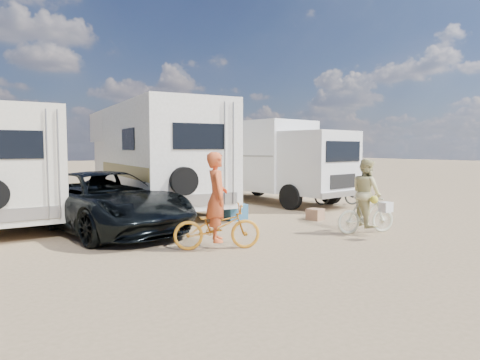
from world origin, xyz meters
TOP-DOWN VIEW (x-y plane):
  - ground at (0.00, 0.00)m, footprint 140.00×140.00m
  - rv_main at (-0.49, 7.35)m, footprint 3.54×9.01m
  - rv_left at (-5.39, 7.00)m, footprint 2.36×7.37m
  - box_truck at (4.34, 6.39)m, footprint 3.52×7.20m
  - dark_suv at (-3.21, 3.88)m, footprint 3.61×6.09m
  - bike_man at (-1.80, 0.44)m, footprint 2.00×1.38m
  - bike_woman at (2.31, -0.19)m, footprint 1.69×0.93m
  - rider_man at (-1.80, 0.44)m, footprint 0.72×0.84m
  - rider_woman at (2.31, -0.19)m, footprint 0.90×1.02m
  - bike_parked at (5.88, 4.22)m, footprint 1.91×1.44m
  - cooler at (0.63, 3.41)m, footprint 0.64×0.48m
  - crate at (2.68, 2.08)m, footprint 0.53×0.53m

SIDE VIEW (x-z plane):
  - ground at x=0.00m, z-range 0.00..0.00m
  - crate at x=2.68m, z-range 0.00..0.35m
  - cooler at x=0.63m, z-range 0.00..0.49m
  - bike_parked at x=5.88m, z-range 0.00..0.96m
  - bike_woman at x=2.31m, z-range 0.00..0.98m
  - bike_man at x=-1.80m, z-range 0.00..0.99m
  - dark_suv at x=-3.21m, z-range 0.00..1.59m
  - rider_woman at x=2.31m, z-range 0.00..1.76m
  - rider_man at x=-1.80m, z-range 0.00..1.95m
  - rv_left at x=-5.39m, z-range 0.00..3.27m
  - box_truck at x=4.34m, z-range 0.00..3.30m
  - rv_main at x=-0.49m, z-range 0.00..3.68m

